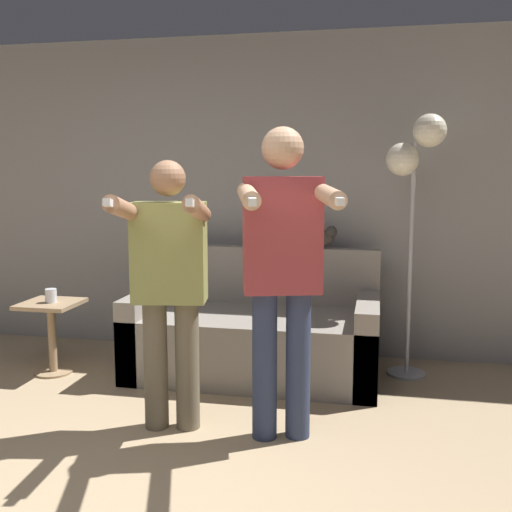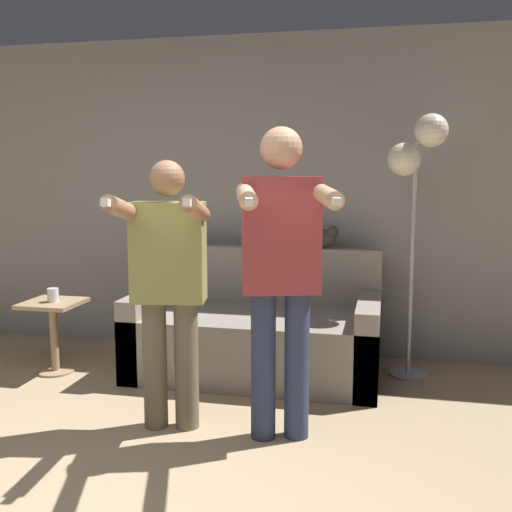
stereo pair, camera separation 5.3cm
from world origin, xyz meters
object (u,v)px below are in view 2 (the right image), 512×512
person_left (168,278)px  side_table (53,322)px  person_right (281,263)px  cup (53,295)px  couch (257,335)px  floor_lamp (417,164)px  cat (316,238)px

person_left → side_table: bearing=138.0°
person_right → cup: person_right is taller
couch → floor_lamp: 1.70m
couch → cup: bearing=-167.5°
side_table → person_left: bearing=-32.2°
person_right → floor_lamp: floor_lamp is taller
person_left → side_table: (-1.21, 0.76, -0.52)m
couch → floor_lamp: (1.13, 0.18, 1.26)m
person_left → cat: person_left is taller
side_table → cat: bearing=19.4°
cat → side_table: cat is taller
cat → floor_lamp: floor_lamp is taller
cat → side_table: size_ratio=0.83×
side_table → cup: bearing=-41.8°
side_table → cup: cup is taller
couch → person_right: bearing=-71.0°
couch → person_left: size_ratio=1.15×
person_right → person_left: bearing=164.4°
cat → floor_lamp: size_ratio=0.24×
person_right → cup: size_ratio=17.04×
couch → cup: couch is taller
cat → cup: (-1.87, -0.68, -0.40)m
person_right → cup: bearing=142.1°
person_left → person_right: person_right is taller
person_left → cup: person_left is taller
side_table → cup: size_ratio=5.34×
floor_lamp → cup: floor_lamp is taller
cat → side_table: 2.09m
person_right → cat: 1.43m
couch → floor_lamp: floor_lamp is taller
person_left → floor_lamp: size_ratio=0.82×
cat → floor_lamp: 0.94m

